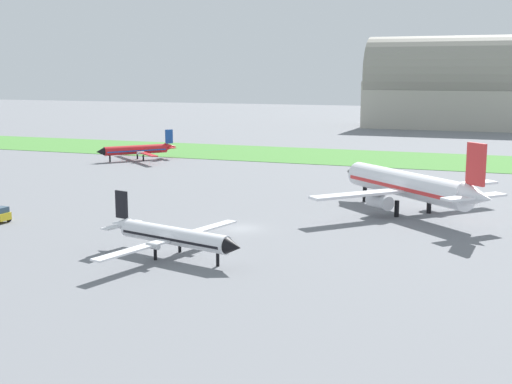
% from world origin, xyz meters
% --- Properties ---
extents(ground_plane, '(600.00, 600.00, 0.00)m').
position_xyz_m(ground_plane, '(0.00, 0.00, 0.00)').
color(ground_plane, slate).
extents(grass_taxiway_strip, '(360.00, 28.00, 0.08)m').
position_xyz_m(grass_taxiway_strip, '(0.00, 71.50, 0.04)').
color(grass_taxiway_strip, '#478438').
rests_on(grass_taxiway_strip, ground_plane).
extents(airplane_midfield_jet, '(23.36, 22.78, 10.23)m').
position_xyz_m(airplane_midfield_jet, '(17.18, 15.49, 3.68)').
color(airplane_midfield_jet, white).
rests_on(airplane_midfield_jet, ground_plane).
extents(airplane_taxiing_turboprop, '(16.29, 14.63, 6.10)m').
position_xyz_m(airplane_taxiing_turboprop, '(-43.45, 51.21, 2.23)').
color(airplane_taxiing_turboprop, red).
rests_on(airplane_taxiing_turboprop, ground_plane).
extents(airplane_foreground_turboprop, '(16.86, 19.54, 5.96)m').
position_xyz_m(airplane_foreground_turboprop, '(-1.66, -14.04, 2.18)').
color(airplane_foreground_turboprop, white).
rests_on(airplane_foreground_turboprop, ground_plane).
extents(hangar_distant, '(56.28, 24.38, 29.56)m').
position_xyz_m(hangar_distant, '(10.63, 159.64, 13.79)').
color(hangar_distant, '#B2AD9E').
rests_on(hangar_distant, ground_plane).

